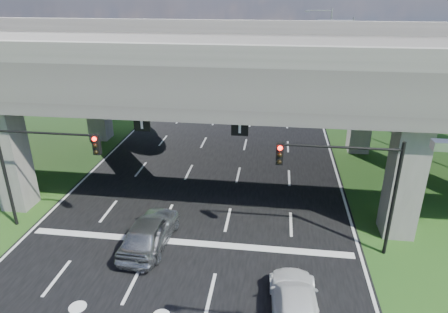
% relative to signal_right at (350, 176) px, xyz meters
% --- Properties ---
extents(ground, '(160.00, 160.00, 0.00)m').
position_rel_signal_right_xyz_m(ground, '(-7.82, -3.94, -4.19)').
color(ground, '#1E4917').
rests_on(ground, ground).
extents(road, '(18.00, 120.00, 0.03)m').
position_rel_signal_right_xyz_m(road, '(-7.82, 6.06, -4.17)').
color(road, black).
rests_on(road, ground).
extents(overpass, '(80.00, 15.00, 10.00)m').
position_rel_signal_right_xyz_m(overpass, '(-7.82, 8.06, 3.73)').
color(overpass, '#33312E').
rests_on(overpass, ground).
extents(warehouse, '(20.00, 10.00, 4.00)m').
position_rel_signal_right_xyz_m(warehouse, '(-33.82, 31.06, -2.19)').
color(warehouse, '#9E9E99').
rests_on(warehouse, ground).
extents(signal_right, '(5.76, 0.54, 6.00)m').
position_rel_signal_right_xyz_m(signal_right, '(0.00, 0.00, 0.00)').
color(signal_right, black).
rests_on(signal_right, ground).
extents(signal_left, '(5.76, 0.54, 6.00)m').
position_rel_signal_right_xyz_m(signal_left, '(-15.65, 0.00, 0.00)').
color(signal_left, black).
rests_on(signal_left, ground).
extents(streetlight_far, '(3.38, 0.25, 10.00)m').
position_rel_signal_right_xyz_m(streetlight_far, '(2.27, 20.06, 1.66)').
color(streetlight_far, gray).
rests_on(streetlight_far, ground).
extents(streetlight_beyond, '(3.38, 0.25, 10.00)m').
position_rel_signal_right_xyz_m(streetlight_beyond, '(2.27, 36.06, 1.66)').
color(streetlight_beyond, gray).
rests_on(streetlight_beyond, ground).
extents(tree_left_near, '(4.50, 4.50, 7.80)m').
position_rel_signal_right_xyz_m(tree_left_near, '(-21.78, 22.06, 0.63)').
color(tree_left_near, black).
rests_on(tree_left_near, ground).
extents(tree_left_mid, '(3.91, 3.90, 6.76)m').
position_rel_signal_right_xyz_m(tree_left_mid, '(-24.78, 30.06, -0.01)').
color(tree_left_mid, black).
rests_on(tree_left_mid, ground).
extents(tree_left_far, '(4.80, 4.80, 8.32)m').
position_rel_signal_right_xyz_m(tree_left_far, '(-20.78, 38.06, 0.95)').
color(tree_left_far, black).
rests_on(tree_left_far, ground).
extents(tree_right_near, '(4.20, 4.20, 7.28)m').
position_rel_signal_right_xyz_m(tree_right_near, '(5.22, 24.06, 0.31)').
color(tree_right_near, black).
rests_on(tree_right_near, ground).
extents(tree_right_mid, '(3.91, 3.90, 6.76)m').
position_rel_signal_right_xyz_m(tree_right_mid, '(8.22, 32.06, -0.01)').
color(tree_right_mid, black).
rests_on(tree_right_mid, ground).
extents(tree_right_far, '(4.50, 4.50, 7.80)m').
position_rel_signal_right_xyz_m(tree_right_far, '(4.22, 40.06, 0.63)').
color(tree_right_far, black).
rests_on(tree_right_far, ground).
extents(car_silver, '(2.26, 5.08, 1.70)m').
position_rel_signal_right_xyz_m(car_silver, '(-9.68, -0.94, -3.31)').
color(car_silver, gray).
rests_on(car_silver, road).
extents(car_dark, '(1.66, 4.10, 1.32)m').
position_rel_signal_right_xyz_m(car_dark, '(-9.62, -0.94, -3.50)').
color(car_dark, black).
rests_on(car_dark, road).
extents(car_white, '(2.19, 4.86, 1.38)m').
position_rel_signal_right_xyz_m(car_white, '(-2.46, -4.86, -3.47)').
color(car_white, white).
rests_on(car_white, road).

